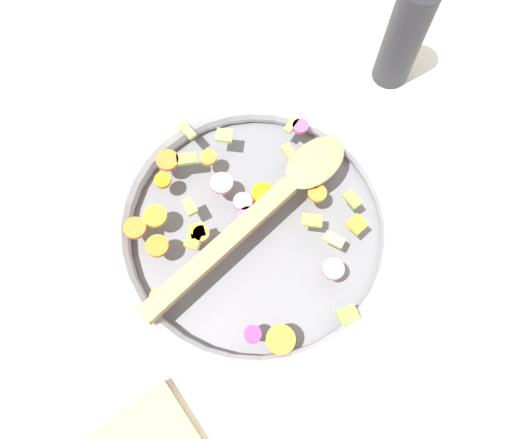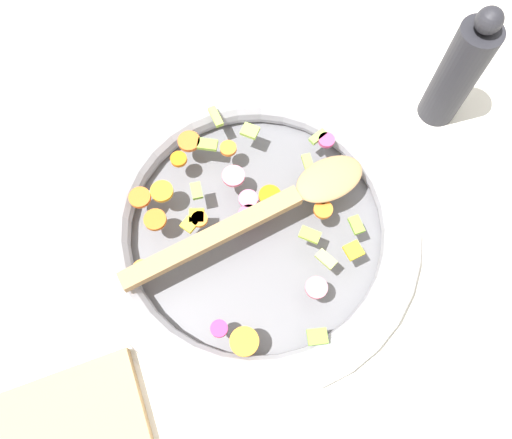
% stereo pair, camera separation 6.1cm
% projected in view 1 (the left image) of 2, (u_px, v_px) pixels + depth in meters
% --- Properties ---
extents(ground_plane, '(4.00, 4.00, 0.00)m').
position_uv_depth(ground_plane, '(256.00, 233.00, 0.66)').
color(ground_plane, silver).
extents(skillet, '(0.42, 0.42, 0.05)m').
position_uv_depth(skillet, '(256.00, 227.00, 0.64)').
color(skillet, slate).
rests_on(skillet, ground_plane).
extents(chopped_vegetables, '(0.30, 0.34, 0.01)m').
position_uv_depth(chopped_vegetables, '(238.00, 215.00, 0.61)').
color(chopped_vegetables, orange).
rests_on(chopped_vegetables, skillet).
extents(wooden_spoon, '(0.33, 0.08, 0.01)m').
position_uv_depth(wooden_spoon, '(269.00, 204.00, 0.60)').
color(wooden_spoon, '#A87F51').
rests_on(wooden_spoon, chopped_vegetables).
extents(pepper_mill, '(0.05, 0.05, 0.20)m').
position_uv_depth(pepper_mill, '(405.00, 33.00, 0.67)').
color(pepper_mill, '#232328').
rests_on(pepper_mill, ground_plane).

